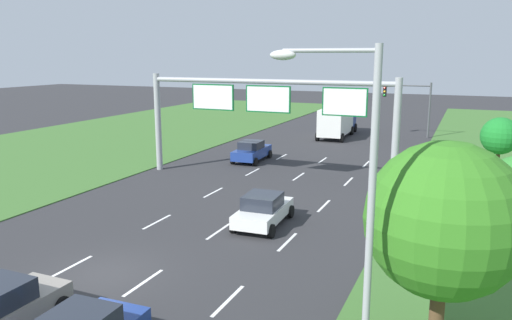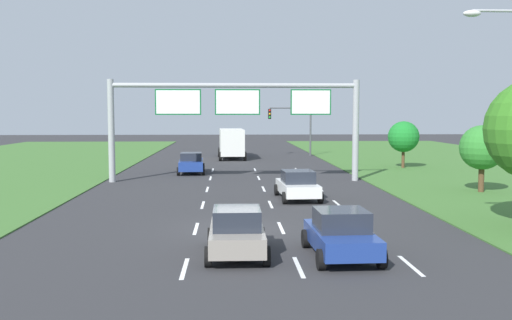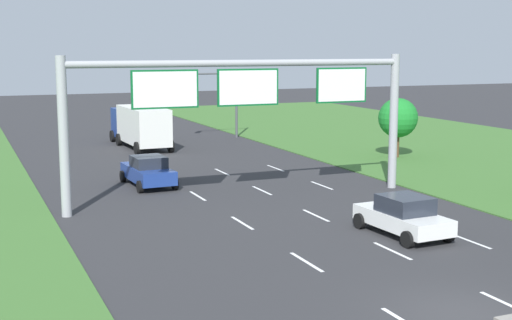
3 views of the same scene
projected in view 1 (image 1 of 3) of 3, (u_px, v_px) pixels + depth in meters
ground_plane at (106, 275)px, 19.13m from camera, size 200.00×200.00×0.00m
lane_dashes_inner_left at (119, 242)px, 22.51m from camera, size 0.14×44.40×0.01m
lane_dashes_inner_right at (186, 254)px, 21.15m from camera, size 0.14×44.40×0.01m
lane_dashes_slip at (262, 267)px, 19.79m from camera, size 0.14×44.40×0.01m
car_near_red at (263, 210)px, 24.58m from camera, size 2.30×4.33×1.60m
car_lead_silver at (252, 151)px, 39.58m from camera, size 2.27×4.49×1.63m
car_far_ahead at (1, 308)px, 15.00m from camera, size 2.04×3.95×1.62m
box_truck at (338, 120)px, 51.48m from camera, size 2.91×8.68×3.04m
sign_gantry at (267, 107)px, 32.53m from camera, size 17.24×0.44×7.00m
traffic_light_mast at (410, 99)px, 50.80m from camera, size 4.76×0.49×5.60m
street_lamp at (355, 195)px, 11.54m from camera, size 2.61×0.32×8.50m
roadside_tree_near at (444, 220)px, 12.88m from camera, size 4.14×4.14×6.15m
roadside_tree_far at (500, 136)px, 35.03m from camera, size 2.62×2.62×4.02m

